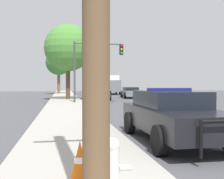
{
  "coord_description": "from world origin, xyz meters",
  "views": [
    {
      "loc": [
        -5.44,
        -6.81,
        1.69
      ],
      "look_at": [
        -0.34,
        21.68,
        1.06
      ],
      "focal_mm": 45.0,
      "sensor_mm": 36.0,
      "label": 1
    }
  ],
  "objects": [
    {
      "name": "tree_sidewalk_far",
      "position": [
        -5.91,
        37.92,
        4.98
      ],
      "size": [
        4.03,
        4.03,
        6.9
      ],
      "color": "brown",
      "rests_on": "sidewalk_left"
    },
    {
      "name": "sidewalk_left",
      "position": [
        -5.1,
        0.0,
        0.07
      ],
      "size": [
        3.0,
        110.0,
        0.13
      ],
      "color": "#ADA89E",
      "rests_on": "ground_plane"
    },
    {
      "name": "traffic_cone",
      "position": [
        -5.17,
        -2.43,
        0.46
      ],
      "size": [
        0.33,
        0.33,
        0.67
      ],
      "color": "orange",
      "rests_on": "sidewalk_left"
    },
    {
      "name": "traffic_light",
      "position": [
        -2.71,
        16.62,
        3.73
      ],
      "size": [
        4.2,
        0.35,
        5.04
      ],
      "color": "#424247",
      "rests_on": "sidewalk_left"
    },
    {
      "name": "car_background_midblock",
      "position": [
        -1.79,
        21.22,
        0.76
      ],
      "size": [
        2.1,
        4.15,
        1.44
      ],
      "rotation": [
        0.0,
        0.0,
        0.05
      ],
      "color": "black",
      "rests_on": "ground_plane"
    },
    {
      "name": "car_background_oncoming",
      "position": [
        2.45,
        24.86,
        0.69
      ],
      "size": [
        2.3,
        4.72,
        1.25
      ],
      "rotation": [
        0.0,
        0.0,
        3.06
      ],
      "color": "slate",
      "rests_on": "ground_plane"
    },
    {
      "name": "fire_hydrant",
      "position": [
        -4.79,
        -3.11,
        0.57
      ],
      "size": [
        0.53,
        0.23,
        0.83
      ],
      "color": "white",
      "rests_on": "sidewalk_left"
    },
    {
      "name": "police_car",
      "position": [
        -2.28,
        0.94,
        0.79
      ],
      "size": [
        2.07,
        4.98,
        1.55
      ],
      "rotation": [
        0.0,
        0.0,
        3.14
      ],
      "color": "black",
      "rests_on": "ground_plane"
    },
    {
      "name": "box_truck",
      "position": [
        2.17,
        36.82,
        1.57
      ],
      "size": [
        2.87,
        7.73,
        2.93
      ],
      "rotation": [
        0.0,
        0.0,
        3.07
      ],
      "color": "slate",
      "rests_on": "ground_plane"
    },
    {
      "name": "tree_sidewalk_mid",
      "position": [
        -4.84,
        21.41,
        5.19
      ],
      "size": [
        4.66,
        4.66,
        7.41
      ],
      "color": "#4C3823",
      "rests_on": "sidewalk_left"
    }
  ]
}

